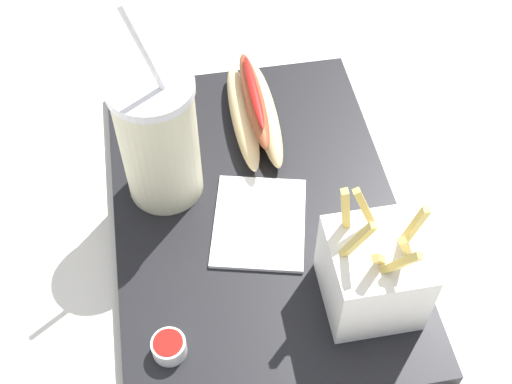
# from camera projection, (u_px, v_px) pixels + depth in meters

# --- Properties ---
(ground_plane) EXTENTS (2.40, 2.40, 0.02)m
(ground_plane) POSITION_uv_depth(u_px,v_px,m) (256.00, 222.00, 0.79)
(ground_plane) COLOR silver
(food_tray) EXTENTS (0.48, 0.33, 0.02)m
(food_tray) POSITION_uv_depth(u_px,v_px,m) (256.00, 213.00, 0.78)
(food_tray) COLOR black
(food_tray) RESTS_ON ground_plane
(soda_cup) EXTENTS (0.09, 0.09, 0.27)m
(soda_cup) POSITION_uv_depth(u_px,v_px,m) (159.00, 139.00, 0.72)
(soda_cup) COLOR beige
(soda_cup) RESTS_ON food_tray
(fries_basket) EXTENTS (0.10, 0.09, 0.16)m
(fries_basket) POSITION_uv_depth(u_px,v_px,m) (373.00, 273.00, 0.66)
(fries_basket) COLOR white
(fries_basket) RESTS_ON food_tray
(hot_dog_1) EXTENTS (0.18, 0.06, 0.06)m
(hot_dog_1) POSITION_uv_depth(u_px,v_px,m) (254.00, 111.00, 0.84)
(hot_dog_1) COLOR #E5C689
(hot_dog_1) RESTS_ON food_tray
(ketchup_cup_1) EXTENTS (0.03, 0.03, 0.02)m
(ketchup_cup_1) POSITION_uv_depth(u_px,v_px,m) (149.00, 127.00, 0.84)
(ketchup_cup_1) COLOR white
(ketchup_cup_1) RESTS_ON food_tray
(ketchup_cup_2) EXTENTS (0.04, 0.04, 0.02)m
(ketchup_cup_2) POSITION_uv_depth(u_px,v_px,m) (167.00, 89.00, 0.88)
(ketchup_cup_2) COLOR white
(ketchup_cup_2) RESTS_ON food_tray
(ketchup_cup_3) EXTENTS (0.03, 0.03, 0.02)m
(ketchup_cup_3) POSITION_uv_depth(u_px,v_px,m) (169.00, 346.00, 0.65)
(ketchup_cup_3) COLOR white
(ketchup_cup_3) RESTS_ON food_tray
(napkin_stack) EXTENTS (0.15, 0.13, 0.00)m
(napkin_stack) POSITION_uv_depth(u_px,v_px,m) (258.00, 222.00, 0.76)
(napkin_stack) COLOR white
(napkin_stack) RESTS_ON food_tray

